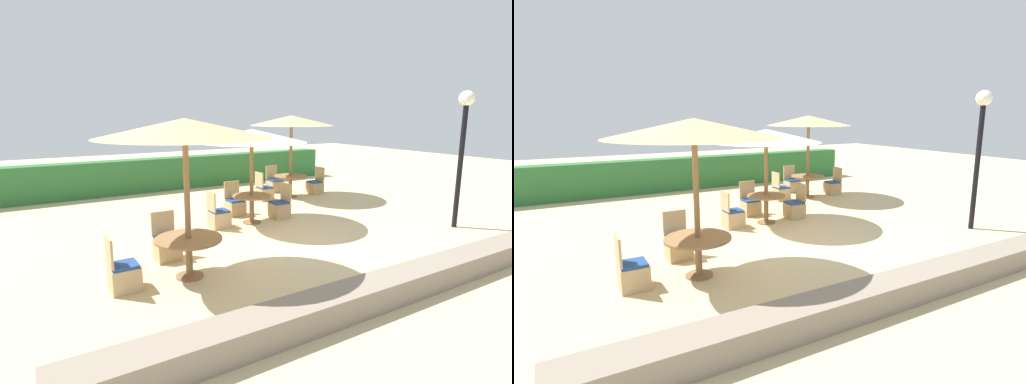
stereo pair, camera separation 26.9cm
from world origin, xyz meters
The scene contains 18 objects.
ground_plane centered at (0.00, 0.00, 0.00)m, with size 40.00×40.00×0.00m, color #D1BA8C.
hedge_row centered at (0.00, 6.57, 0.59)m, with size 13.00×0.70×1.18m, color #2D6B33.
stone_border centered at (0.00, -3.78, 0.19)m, with size 10.00×0.56×0.39m, color gray.
lamp_post centered at (4.27, -1.92, 2.35)m, with size 0.36×0.36×3.32m.
parasol_back_right centered at (2.88, 3.13, 2.53)m, with size 2.73×2.73×2.71m.
round_table_back_right centered at (2.88, 3.13, 0.58)m, with size 1.09×1.09×0.73m.
patio_chair_back_right_east centered at (3.93, 3.09, 0.26)m, with size 0.46×0.46×0.93m.
patio_chair_back_right_north centered at (2.89, 4.12, 0.26)m, with size 0.46×0.46×0.93m.
patio_chair_back_right_west centered at (1.84, 3.14, 0.26)m, with size 0.46×0.46×0.93m.
parasol_center centered at (0.12, 1.02, 2.23)m, with size 2.77×2.77×2.40m.
round_table_center centered at (0.12, 1.02, 0.56)m, with size 0.99×0.99×0.73m.
patio_chair_center_north centered at (0.12, 1.93, 0.26)m, with size 0.46×0.46×0.93m.
patio_chair_center_east centered at (1.04, 1.08, 0.26)m, with size 0.46×0.46×0.93m.
patio_chair_center_west centered at (-0.80, 1.07, 0.26)m, with size 0.46×0.46×0.93m.
parasol_front_left centered at (-2.56, -1.39, 2.56)m, with size 2.92×2.92×2.73m.
round_table_front_left centered at (-2.56, -1.39, 0.58)m, with size 1.16×1.16×0.71m.
patio_chair_front_left_north centered at (-2.61, -0.37, 0.26)m, with size 0.46×0.46×0.93m.
patio_chair_front_left_west centered at (-3.66, -1.34, 0.26)m, with size 0.46×0.46×0.93m.
Camera 1 is at (-4.94, -7.58, 2.83)m, focal length 28.00 mm.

